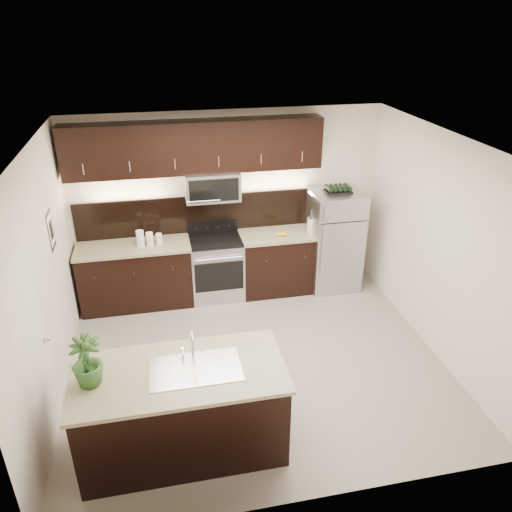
# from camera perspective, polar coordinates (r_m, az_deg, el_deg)

# --- Properties ---
(ground) EXTENTS (4.50, 4.50, 0.00)m
(ground) POSITION_cam_1_polar(r_m,az_deg,el_deg) (6.32, -0.01, -11.92)
(ground) COLOR gray
(ground) RESTS_ON ground
(room_walls) EXTENTS (4.52, 4.02, 2.71)m
(room_walls) POSITION_cam_1_polar(r_m,az_deg,el_deg) (5.37, -1.09, 1.99)
(room_walls) COLOR silver
(room_walls) RESTS_ON ground
(counter_run) EXTENTS (3.51, 0.65, 0.94)m
(counter_run) POSITION_cam_1_polar(r_m,az_deg,el_deg) (7.41, -6.13, -1.44)
(counter_run) COLOR black
(counter_run) RESTS_ON ground
(upper_fixtures) EXTENTS (3.49, 0.40, 1.66)m
(upper_fixtures) POSITION_cam_1_polar(r_m,az_deg,el_deg) (6.94, -6.71, 11.41)
(upper_fixtures) COLOR black
(upper_fixtures) RESTS_ON counter_run
(island) EXTENTS (1.96, 0.96, 0.94)m
(island) POSITION_cam_1_polar(r_m,az_deg,el_deg) (5.05, -8.41, -17.01)
(island) COLOR black
(island) RESTS_ON ground
(sink_faucet) EXTENTS (0.84, 0.50, 0.28)m
(sink_faucet) POSITION_cam_1_polar(r_m,az_deg,el_deg) (4.74, -6.96, -12.49)
(sink_faucet) COLOR silver
(sink_faucet) RESTS_ON island
(refrigerator) EXTENTS (0.74, 0.67, 1.54)m
(refrigerator) POSITION_cam_1_polar(r_m,az_deg,el_deg) (7.64, 8.92, 1.77)
(refrigerator) COLOR #B2B2B7
(refrigerator) RESTS_ON ground
(wine_rack) EXTENTS (0.38, 0.24, 0.09)m
(wine_rack) POSITION_cam_1_polar(r_m,az_deg,el_deg) (7.34, 9.36, 7.54)
(wine_rack) COLOR black
(wine_rack) RESTS_ON refrigerator
(plant) EXTENTS (0.30, 0.30, 0.48)m
(plant) POSITION_cam_1_polar(r_m,az_deg,el_deg) (4.65, -18.82, -11.35)
(plant) COLOR #295120
(plant) RESTS_ON island
(canisters) EXTENTS (0.35, 0.11, 0.23)m
(canisters) POSITION_cam_1_polar(r_m,az_deg,el_deg) (7.10, -12.30, 1.91)
(canisters) COLOR silver
(canisters) RESTS_ON counter_run
(french_press) EXTENTS (0.11, 0.11, 0.33)m
(french_press) POSITION_cam_1_polar(r_m,az_deg,el_deg) (7.42, 6.29, 3.62)
(french_press) COLOR silver
(french_press) RESTS_ON counter_run
(bananas) EXTENTS (0.20, 0.17, 0.05)m
(bananas) POSITION_cam_1_polar(r_m,az_deg,el_deg) (7.29, 2.55, 2.55)
(bananas) COLOR gold
(bananas) RESTS_ON counter_run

